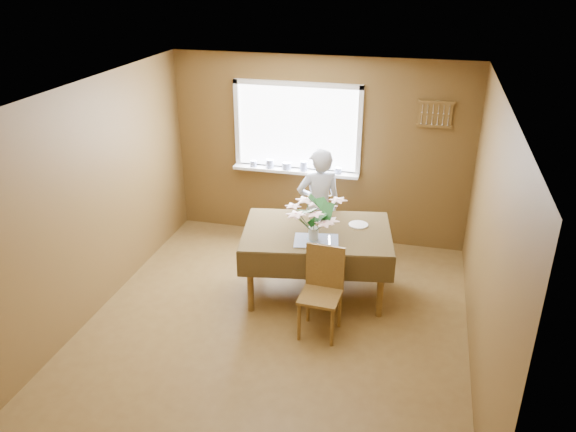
% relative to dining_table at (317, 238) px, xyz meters
% --- Properties ---
extents(floor, '(4.50, 4.50, 0.00)m').
position_rel_dining_table_xyz_m(floor, '(-0.28, -0.77, -0.71)').
color(floor, brown).
rests_on(floor, ground).
extents(ceiling, '(4.50, 4.50, 0.00)m').
position_rel_dining_table_xyz_m(ceiling, '(-0.28, -0.77, 1.79)').
color(ceiling, white).
rests_on(ceiling, wall_back).
extents(wall_back, '(4.00, 0.00, 4.00)m').
position_rel_dining_table_xyz_m(wall_back, '(-0.28, 1.48, 0.54)').
color(wall_back, brown).
rests_on(wall_back, floor).
extents(wall_front, '(4.00, 0.00, 4.00)m').
position_rel_dining_table_xyz_m(wall_front, '(-0.28, -3.02, 0.54)').
color(wall_front, brown).
rests_on(wall_front, floor).
extents(wall_left, '(0.00, 4.50, 4.50)m').
position_rel_dining_table_xyz_m(wall_left, '(-2.28, -0.77, 0.54)').
color(wall_left, brown).
rests_on(wall_left, floor).
extents(wall_right, '(0.00, 4.50, 4.50)m').
position_rel_dining_table_xyz_m(wall_right, '(1.72, -0.77, 0.54)').
color(wall_right, brown).
rests_on(wall_right, floor).
extents(window_assembly, '(1.72, 0.20, 1.22)m').
position_rel_dining_table_xyz_m(window_assembly, '(-0.58, 1.43, 0.64)').
color(window_assembly, white).
rests_on(window_assembly, wall_back).
extents(spoon_rack, '(0.44, 0.05, 0.33)m').
position_rel_dining_table_xyz_m(spoon_rack, '(1.17, 1.45, 1.14)').
color(spoon_rack, brown).
rests_on(spoon_rack, wall_back).
extents(dining_table, '(1.83, 1.40, 0.81)m').
position_rel_dining_table_xyz_m(dining_table, '(0.00, 0.00, 0.00)').
color(dining_table, brown).
rests_on(dining_table, floor).
extents(chair_far, '(0.47, 0.47, 0.91)m').
position_rel_dining_table_xyz_m(chair_far, '(-0.17, 0.86, -0.21)').
color(chair_far, brown).
rests_on(chair_far, floor).
extents(chair_near, '(0.43, 0.43, 0.94)m').
position_rel_dining_table_xyz_m(chair_near, '(0.20, -0.70, -0.19)').
color(chair_near, brown).
rests_on(chair_near, floor).
extents(seated_woman, '(0.66, 0.56, 1.53)m').
position_rel_dining_table_xyz_m(seated_woman, '(-0.13, 0.75, 0.06)').
color(seated_woman, white).
rests_on(seated_woman, floor).
extents(flower_bouquet, '(0.56, 0.56, 0.48)m').
position_rel_dining_table_xyz_m(flower_bouquet, '(0.00, -0.22, 0.41)').
color(flower_bouquet, white).
rests_on(flower_bouquet, dining_table).
extents(side_plate, '(0.26, 0.26, 0.01)m').
position_rel_dining_table_xyz_m(side_plate, '(0.43, 0.25, 0.11)').
color(side_plate, white).
rests_on(side_plate, dining_table).
extents(table_knife, '(0.06, 0.23, 0.00)m').
position_rel_dining_table_xyz_m(table_knife, '(0.18, -0.22, 0.11)').
color(table_knife, silver).
rests_on(table_knife, dining_table).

